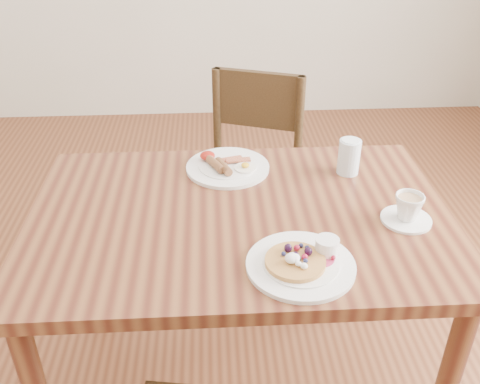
{
  "coord_description": "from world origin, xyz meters",
  "views": [
    {
      "loc": [
        -0.07,
        -1.26,
        1.59
      ],
      "look_at": [
        0.0,
        0.0,
        0.82
      ],
      "focal_mm": 40.0,
      "sensor_mm": 36.0,
      "label": 1
    }
  ],
  "objects_px": {
    "breakfast_plate": "(226,166)",
    "teacup_saucer": "(408,210)",
    "chair_far": "(249,171)",
    "water_glass": "(349,157)",
    "pancake_plate": "(302,262)",
    "dining_table": "(240,241)"
  },
  "relations": [
    {
      "from": "pancake_plate",
      "to": "water_glass",
      "type": "bearing_deg",
      "value": 64.5
    },
    {
      "from": "pancake_plate",
      "to": "teacup_saucer",
      "type": "relative_size",
      "value": 1.93
    },
    {
      "from": "dining_table",
      "to": "pancake_plate",
      "type": "relative_size",
      "value": 4.44
    },
    {
      "from": "teacup_saucer",
      "to": "water_glass",
      "type": "distance_m",
      "value": 0.3
    },
    {
      "from": "teacup_saucer",
      "to": "breakfast_plate",
      "type": "bearing_deg",
      "value": 146.36
    },
    {
      "from": "dining_table",
      "to": "breakfast_plate",
      "type": "bearing_deg",
      "value": 96.33
    },
    {
      "from": "breakfast_plate",
      "to": "teacup_saucer",
      "type": "relative_size",
      "value": 1.93
    },
    {
      "from": "dining_table",
      "to": "chair_far",
      "type": "relative_size",
      "value": 1.36
    },
    {
      "from": "dining_table",
      "to": "water_glass",
      "type": "xyz_separation_m",
      "value": [
        0.36,
        0.21,
        0.16
      ]
    },
    {
      "from": "breakfast_plate",
      "to": "water_glass",
      "type": "distance_m",
      "value": 0.39
    },
    {
      "from": "breakfast_plate",
      "to": "chair_far",
      "type": "bearing_deg",
      "value": 76.24
    },
    {
      "from": "chair_far",
      "to": "water_glass",
      "type": "bearing_deg",
      "value": 139.29
    },
    {
      "from": "chair_far",
      "to": "pancake_plate",
      "type": "relative_size",
      "value": 3.26
    },
    {
      "from": "chair_far",
      "to": "pancake_plate",
      "type": "height_order",
      "value": "chair_far"
    },
    {
      "from": "teacup_saucer",
      "to": "chair_far",
      "type": "bearing_deg",
      "value": 116.22
    },
    {
      "from": "dining_table",
      "to": "chair_far",
      "type": "distance_m",
      "value": 0.73
    },
    {
      "from": "pancake_plate",
      "to": "chair_far",
      "type": "bearing_deg",
      "value": 93.56
    },
    {
      "from": "breakfast_plate",
      "to": "teacup_saucer",
      "type": "xyz_separation_m",
      "value": [
        0.49,
        -0.32,
        0.02
      ]
    },
    {
      "from": "chair_far",
      "to": "teacup_saucer",
      "type": "distance_m",
      "value": 0.91
    },
    {
      "from": "dining_table",
      "to": "breakfast_plate",
      "type": "distance_m",
      "value": 0.28
    },
    {
      "from": "pancake_plate",
      "to": "breakfast_plate",
      "type": "xyz_separation_m",
      "value": [
        -0.17,
        0.5,
        -0.0
      ]
    },
    {
      "from": "chair_far",
      "to": "water_glass",
      "type": "distance_m",
      "value": 0.64
    }
  ]
}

